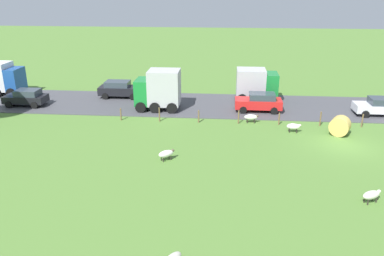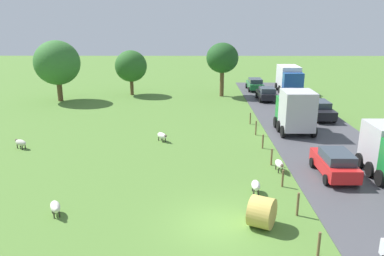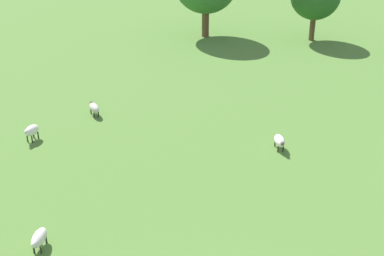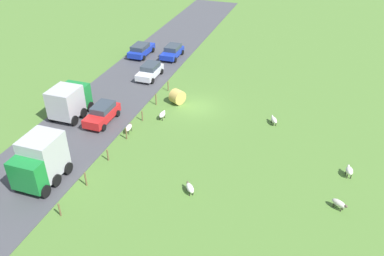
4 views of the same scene
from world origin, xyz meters
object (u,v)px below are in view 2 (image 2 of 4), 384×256
object	(u,v)px
truck_1	(289,79)
car_7	(320,110)
truck_0	(296,111)
car_6	(255,84)
sheep_0	(279,164)
sheep_5	(55,207)
car_2	(267,93)
tree_0	(131,66)
car_3	(335,163)
sheep_3	(21,143)
tree_1	(57,63)
tree_2	(222,58)
sheep_2	(162,136)
hay_bale_0	(262,212)
sheep_1	(256,185)

from	to	relation	value
truck_1	car_7	world-z (taller)	truck_1
truck_0	car_6	xyz separation A→B (m)	(-0.42, 19.25, -1.06)
sheep_0	car_6	distance (m)	27.66
sheep_5	car_2	world-z (taller)	car_2
tree_0	car_3	world-z (taller)	tree_0
sheep_3	tree_1	distance (m)	17.34
tree_2	car_7	world-z (taller)	tree_2
sheep_0	sheep_5	xyz separation A→B (m)	(-12.31, -5.68, -0.03)
sheep_0	car_3	size ratio (longest dim) A/B	0.29
tree_1	sheep_3	bearing A→B (deg)	-80.93
car_6	sheep_2	bearing A→B (deg)	-116.16
sheep_2	tree_1	size ratio (longest dim) A/B	0.16
car_2	sheep_3	bearing A→B (deg)	-141.68
truck_0	car_2	size ratio (longest dim) A/B	1.04
car_6	car_3	bearing A→B (deg)	-88.87
tree_1	car_6	world-z (taller)	tree_1
hay_bale_0	truck_1	bearing A→B (deg)	74.63
tree_0	car_7	xyz separation A→B (m)	(19.86, -11.58, -2.66)
car_2	car_6	size ratio (longest dim) A/B	0.91
tree_2	car_2	distance (m)	6.86
sheep_1	truck_1	xyz separation A→B (m)	(8.72, 29.21, 1.35)
sheep_2	tree_0	world-z (taller)	tree_0
tree_0	sheep_0	bearing A→B (deg)	-61.59
sheep_0	car_2	xyz separation A→B (m)	(3.00, 21.14, 0.37)
sheep_0	tree_2	xyz separation A→B (m)	(-2.06, 23.81, 4.15)
hay_bale_0	car_3	size ratio (longest dim) A/B	0.35
sheep_5	car_3	distance (m)	16.20
truck_1	car_6	bearing A→B (deg)	159.85
tree_0	car_2	distance (m)	16.84
tree_2	tree_0	bearing A→B (deg)	176.35
tree_0	car_3	distance (m)	30.36
sheep_2	tree_2	xyz separation A→B (m)	(5.91, 17.80, 4.18)
car_3	car_7	world-z (taller)	same
sheep_2	tree_0	xyz separation A→B (m)	(-5.29, 18.51, 3.12)
tree_1	tree_2	xyz separation A→B (m)	(19.00, 2.91, 0.23)
sheep_0	sheep_2	size ratio (longest dim) A/B	1.08
tree_1	tree_0	bearing A→B (deg)	24.93
truck_1	car_7	distance (m)	13.11
sheep_0	truck_0	distance (m)	8.94
sheep_5	truck_1	xyz separation A→B (m)	(19.03, 31.70, 1.38)
sheep_2	truck_1	size ratio (longest dim) A/B	0.23
car_2	car_7	distance (m)	8.95
sheep_5	tree_2	distance (m)	31.50
tree_1	truck_0	size ratio (longest dim) A/B	1.73
sheep_5	car_3	bearing A→B (deg)	17.25
sheep_5	tree_1	distance (m)	28.26
sheep_0	truck_0	xyz separation A→B (m)	(3.02, 8.29, 1.45)
sheep_1	car_6	world-z (taller)	car_6
sheep_2	car_7	size ratio (longest dim) A/B	0.26
tree_0	tree_1	size ratio (longest dim) A/B	0.80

